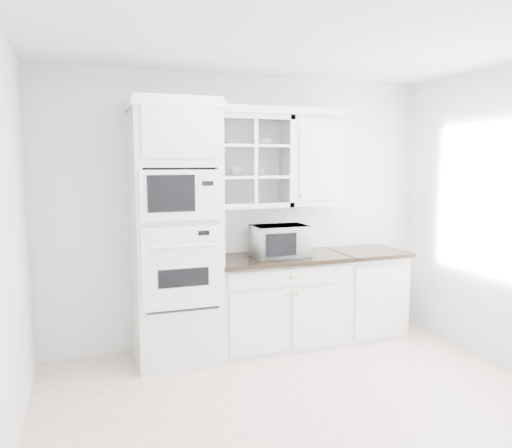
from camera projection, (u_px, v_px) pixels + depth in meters
name	position (u px, v px, depth m)	size (l,w,h in m)	color
ground	(317.00, 417.00, 3.62)	(4.00, 3.50, 0.01)	beige
room_shell	(295.00, 171.00, 3.80)	(4.00, 3.50, 2.70)	white
oven_column	(176.00, 233.00, 4.55)	(0.76, 0.68, 2.40)	white
base_cabinet_run	(278.00, 300.00, 5.01)	(1.32, 0.67, 0.92)	white
extra_base_cabinet	(365.00, 292.00, 5.34)	(0.72, 0.67, 0.92)	white
upper_cabinet_glass	(250.00, 161.00, 4.89)	(0.80, 0.33, 0.90)	white
upper_cabinet_solid	(313.00, 161.00, 5.11)	(0.55, 0.33, 0.90)	white
crown_molding	(241.00, 110.00, 4.77)	(2.14, 0.38, 0.07)	white
countertop_microwave	(279.00, 241.00, 4.91)	(0.53, 0.44, 0.31)	white
bowl_a	(233.00, 142.00, 4.80)	(0.22, 0.22, 0.05)	white
bowl_b	(263.00, 142.00, 4.90)	(0.20, 0.20, 0.06)	white
cup_a	(237.00, 171.00, 4.86)	(0.11, 0.11, 0.09)	white
cup_b	(260.00, 172.00, 4.91)	(0.09, 0.09, 0.08)	white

